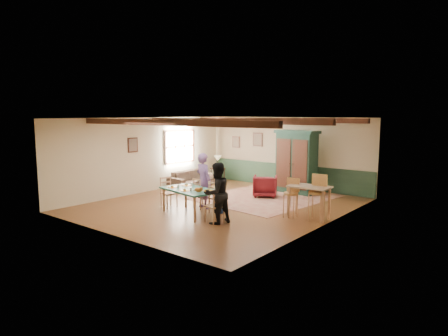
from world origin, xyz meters
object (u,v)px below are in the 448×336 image
Objects in this scene: dining_chair_far_left at (202,193)px; cat at (198,189)px; armchair at (265,186)px; bar_stool_left at (291,198)px; end_table at (218,175)px; armoire at (296,162)px; person_man at (204,181)px; table_lamp at (218,162)px; dining_chair_end_left at (169,193)px; person_child at (220,196)px; dining_chair_far_right at (218,197)px; sofa at (193,178)px; dining_chair_end_right at (214,205)px; counter_table at (309,202)px; dining_table at (190,202)px; bar_stool_right at (317,198)px; person_woman at (217,193)px.

cat is (0.74, -0.96, 0.35)m from dining_chair_far_left.
bar_stool_left is at bearing 107.92° from armchair.
armoire is at bearing -1.69° from end_table.
end_table is (-2.67, 3.90, -0.55)m from person_man.
bar_stool_left is at bearing -31.61° from end_table.
table_lamp reaches higher than bar_stool_left.
armchair is (1.42, 3.17, -0.09)m from dining_chair_end_left.
person_child is 5.31m from end_table.
table_lamp is at bearing 0.00° from end_table.
dining_chair_far_left is at bearing -56.28° from end_table.
dining_chair_far_right reaches higher than sofa.
table_lamp reaches higher than dining_chair_end_left.
dining_chair_end_right is 0.69m from cat.
armoire is at bearing -94.16° from dining_chair_far_left.
armchair is at bearing -88.43° from sofa.
sofa is at bearing 164.25° from counter_table.
dining_chair_far_left reaches higher than armchair.
dining_chair_end_left is 2.64× the size of cat.
dining_table is 2.82m from bar_stool_left.
armoire is 2.06× the size of counter_table.
armchair is 3.33m from sofa.
table_lamp is at bearing 136.02° from cat.
cat is (0.50, -0.20, 0.45)m from dining_table.
dining_chair_end_left is 0.75× the size of bar_stool_right.
sofa is 6.33m from bar_stool_right.
dining_chair_far_left and dining_chair_far_right have the same top height.
armchair is (-0.52, -1.23, -0.76)m from armoire.
armoire is at bearing 108.40° from bar_stool_left.
person_man is 0.80× the size of sofa.
armchair is 3.49m from end_table.
armoire is (0.84, 4.62, 0.76)m from dining_table.
sofa is at bearing -153.96° from armoire.
person_child is at bearing -133.26° from person_woman.
person_woman is 2.56m from counter_table.
dining_chair_end_left reaches higher than end_table.
bar_stool_left is at bearing -31.61° from table_lamp.
person_child reaches higher than counter_table.
dining_chair_far_left reaches higher than counter_table.
counter_table is (1.67, 1.91, -0.34)m from person_woman.
person_woman is at bearing 74.06° from armchair.
dining_chair_far_right reaches higher than end_table.
person_man reaches higher than bar_stool_right.
person_woman is 1.99× the size of armchair.
dining_chair_far_left is 1.78m from person_woman.
end_table is at bearing -38.29° from person_child.
sofa is 1.51m from table_lamp.
dining_chair_far_left is at bearing -56.28° from table_lamp.
table_lamp is at bearing -129.71° from dining_chair_end_right.
dining_chair_far_left is 3.22m from counter_table.
end_table is (-3.41, 4.13, -0.17)m from dining_chair_far_right.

